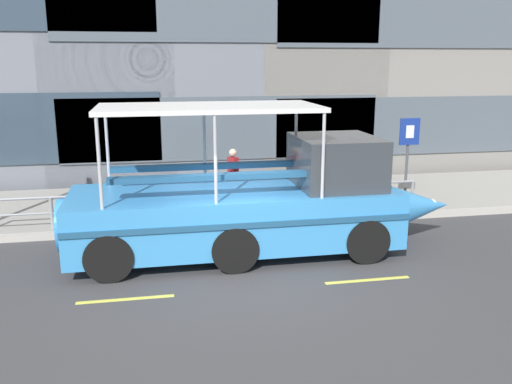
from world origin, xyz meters
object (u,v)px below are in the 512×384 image
object	(u,v)px
parking_sign	(408,147)
duck_tour_boat	(258,205)
pedestrian_near_bow	(327,173)
pedestrian_mid_left	(233,171)

from	to	relation	value
parking_sign	duck_tour_boat	world-z (taller)	duck_tour_boat
pedestrian_near_bow	duck_tour_boat	bearing A→B (deg)	-130.08
parking_sign	pedestrian_near_bow	bearing A→B (deg)	163.69
parking_sign	pedestrian_mid_left	xyz separation A→B (m)	(-4.92, 1.09, -0.74)
parking_sign	pedestrian_near_bow	xyz separation A→B (m)	(-2.21, 0.65, -0.81)
pedestrian_near_bow	pedestrian_mid_left	bearing A→B (deg)	170.80
pedestrian_near_bow	pedestrian_mid_left	world-z (taller)	pedestrian_mid_left
pedestrian_mid_left	pedestrian_near_bow	bearing A→B (deg)	-9.20
duck_tour_boat	pedestrian_mid_left	size ratio (longest dim) A/B	5.47
parking_sign	duck_tour_boat	distance (m)	5.57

